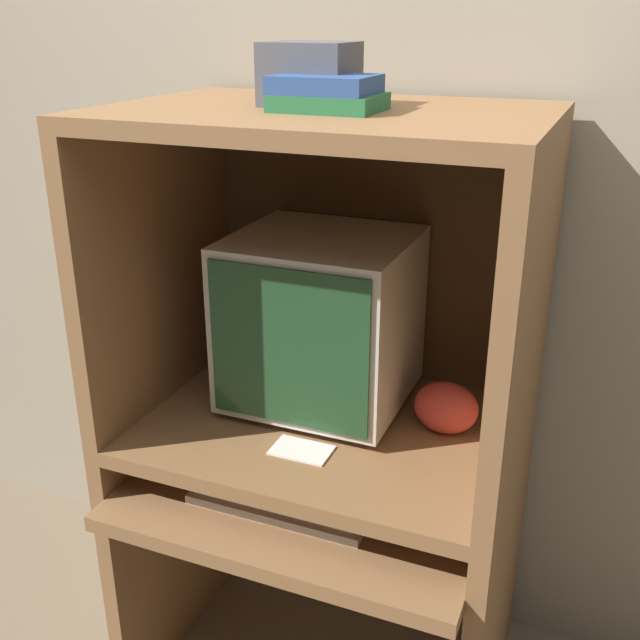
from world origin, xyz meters
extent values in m
cube|color=gray|center=(0.00, 0.70, 1.30)|extent=(6.00, 0.06, 2.60)
cube|color=brown|center=(-0.43, 0.32, 0.32)|extent=(0.04, 0.64, 0.64)
cube|color=brown|center=(0.43, 0.32, 0.32)|extent=(0.04, 0.64, 0.64)
cube|color=brown|center=(0.00, 0.12, 0.62)|extent=(0.82, 0.37, 0.04)
cube|color=brown|center=(-0.43, 0.32, 0.70)|extent=(0.04, 0.64, 0.12)
cube|color=brown|center=(0.43, 0.32, 0.70)|extent=(0.04, 0.64, 0.12)
cube|color=brown|center=(0.00, 0.32, 0.74)|extent=(0.82, 0.64, 0.04)
cube|color=brown|center=(-0.43, 0.32, 1.11)|extent=(0.04, 0.64, 0.71)
cube|color=brown|center=(0.43, 0.32, 1.11)|extent=(0.04, 0.64, 0.71)
cube|color=brown|center=(0.00, 0.32, 1.45)|extent=(0.82, 0.64, 0.04)
cube|color=#48321E|center=(0.00, 0.63, 1.11)|extent=(0.82, 0.01, 0.71)
cylinder|color=beige|center=(-0.05, 0.41, 0.77)|extent=(0.21, 0.21, 0.02)
cube|color=beige|center=(-0.05, 0.41, 0.98)|extent=(0.41, 0.38, 0.40)
cube|color=#1E4223|center=(-0.05, 0.22, 0.98)|extent=(0.37, 0.01, 0.36)
cube|color=beige|center=(-0.03, 0.13, 0.65)|extent=(0.41, 0.15, 0.02)
cube|color=silver|center=(-0.03, 0.13, 0.66)|extent=(0.37, 0.11, 0.01)
ellipsoid|color=#28282B|center=(0.24, 0.12, 0.65)|extent=(0.07, 0.05, 0.03)
ellipsoid|color=#BC382D|center=(0.27, 0.38, 0.82)|extent=(0.15, 0.11, 0.12)
cube|color=#236638|center=(0.02, 0.27, 1.49)|extent=(0.20, 0.16, 0.03)
cube|color=navy|center=(0.02, 0.27, 1.52)|extent=(0.19, 0.15, 0.03)
cube|color=white|center=(0.00, 0.18, 0.76)|extent=(0.13, 0.09, 0.00)
cube|color=#4C4C51|center=(-0.05, 0.35, 1.53)|extent=(0.18, 0.15, 0.12)
camera|label=1|loc=(0.57, -1.11, 1.64)|focal=42.00mm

